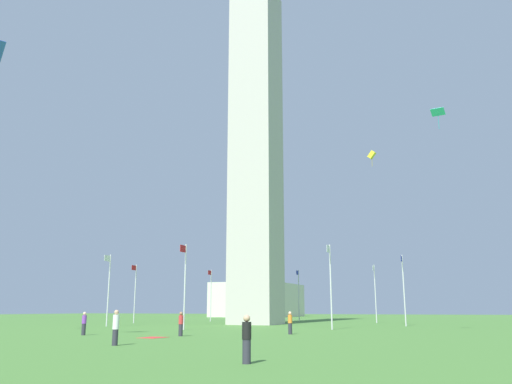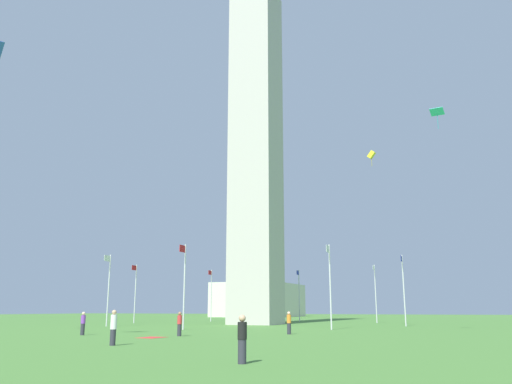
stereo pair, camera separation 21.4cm
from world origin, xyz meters
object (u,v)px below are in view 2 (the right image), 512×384
flagpole_e (404,286)px  person_purple_shirt (83,324)px  kite_cyan_diamond (437,112)px  kite_yellow_box (371,155)px  flagpole_se (375,291)px  person_red_shirt (180,324)px  person_black_shirt (242,339)px  flagpole_nw (108,286)px  person_orange_shirt (289,323)px  obelisk_monument (256,126)px  flagpole_sw (211,293)px  flagpole_ne (330,282)px  flagpole_w (135,291)px  flagpole_n (184,282)px  picnic_blanket_near_first_person (152,338)px  flagpole_s (299,293)px  distant_building (259,300)px  person_white_shirt (113,328)px

flagpole_e → person_purple_shirt: size_ratio=4.74×
kite_cyan_diamond → kite_yellow_box: (-11.67, -7.19, 0.55)m
flagpole_e → flagpole_se: (-12.33, -5.11, 0.00)m
person_red_shirt → person_black_shirt: size_ratio=1.01×
flagpole_nw → person_orange_shirt: 26.05m
person_black_shirt → person_purple_shirt: bearing=20.7°
obelisk_monument → flagpole_nw: 27.25m
flagpole_sw → person_black_shirt: bearing=27.9°
flagpole_ne → flagpole_w: same height
person_red_shirt → kite_yellow_box: kite_yellow_box is taller
flagpole_sw → kite_yellow_box: kite_yellow_box is taller
obelisk_monument → kite_yellow_box: (6.42, 15.70, -7.49)m
flagpole_n → picnic_blanket_near_first_person: 13.76m
person_purple_shirt → kite_cyan_diamond: 31.34m
flagpole_ne → flagpole_e: 13.34m
obelisk_monument → flagpole_w: 27.23m
person_red_shirt → flagpole_e: bearing=-65.9°
flagpole_se → flagpole_s: (-5.11, -12.33, 0.00)m
person_red_shirt → kite_yellow_box: bearing=-68.3°
person_red_shirt → person_black_shirt: 19.09m
obelisk_monument → person_purple_shirt: obelisk_monument is taller
flagpole_ne → kite_cyan_diamond: size_ratio=4.82×
flagpole_sw → flagpole_w: size_ratio=1.00×
flagpole_se → kite_yellow_box: (18.69, 3.37, 13.42)m
flagpole_w → person_red_shirt: size_ratio=4.69×
person_black_shirt → flagpole_n: bearing=1.4°
flagpole_ne → distant_building: bearing=-153.8°
person_white_shirt → person_purple_shirt: bearing=50.6°
flagpole_e → flagpole_sw: 32.21m
person_orange_shirt → distant_building: distant_building is taller
person_black_shirt → flagpole_sw: bearing=-4.3°
obelisk_monument → person_white_shirt: obelisk_monument is taller
flagpole_n → flagpole_e: same height
flagpole_ne → person_purple_shirt: 21.85m
flagpole_nw → kite_cyan_diamond: kite_cyan_diamond is taller
distant_building → kite_cyan_diamond: bearing=30.5°
flagpole_nw → person_purple_shirt: (16.46, 10.70, -3.42)m
kite_yellow_box → flagpole_e: bearing=164.7°
flagpole_e → kite_cyan_diamond: 22.81m
flagpole_s → person_purple_shirt: (46.22, -1.63, -3.42)m
flagpole_w → obelisk_monument: bearing=90.2°
person_white_shirt → picnic_blanket_near_first_person: bearing=21.6°
flagpole_n → flagpole_ne: size_ratio=1.00×
flagpole_n → person_black_shirt: (25.29, 16.84, -3.41)m
flagpole_sw → picnic_blanket_near_first_person: bearing=22.1°
person_black_shirt → kite_cyan_diamond: size_ratio=1.02×
flagpole_e → flagpole_se: 13.34m
flagpole_n → flagpole_e: (-17.43, 17.43, 0.00)m
person_purple_shirt → person_black_shirt: bearing=-147.2°
person_white_shirt → person_orange_shirt: person_white_shirt is taller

